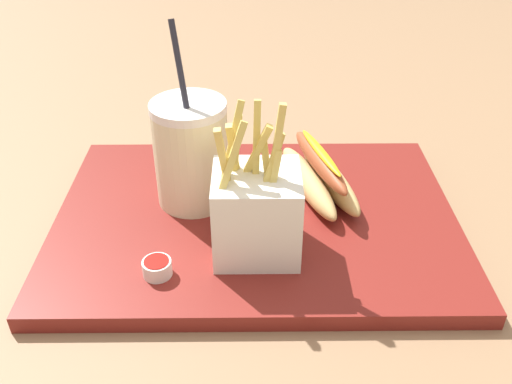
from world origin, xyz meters
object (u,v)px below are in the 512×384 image
object	(u,v)px
hot_dog_1	(319,175)
ketchup_cup_1	(157,267)
fries_basket	(255,211)
soda_cup	(191,153)

from	to	relation	value
hot_dog_1	ketchup_cup_1	world-z (taller)	hot_dog_1
hot_dog_1	fries_basket	bearing A→B (deg)	55.00
soda_cup	ketchup_cup_1	xyz separation A→B (m)	(0.03, 0.14, -0.06)
soda_cup	fries_basket	size ratio (longest dim) A/B	1.26
soda_cup	ketchup_cup_1	distance (m)	0.15
fries_basket	ketchup_cup_1	xyz separation A→B (m)	(0.10, 0.04, -0.04)
fries_basket	hot_dog_1	distance (m)	0.15
fries_basket	ketchup_cup_1	bearing A→B (deg)	21.93
soda_cup	hot_dog_1	size ratio (longest dim) A/B	1.23
soda_cup	ketchup_cup_1	size ratio (longest dim) A/B	7.27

